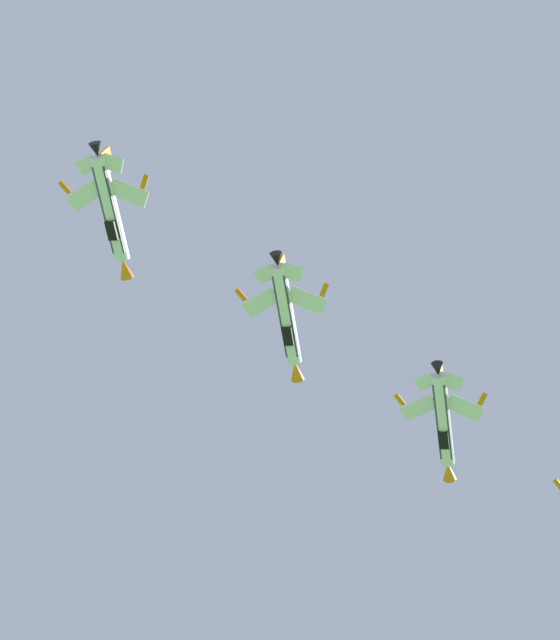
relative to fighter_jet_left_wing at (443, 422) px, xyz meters
The scene contains 3 objects.
fighter_jet_left_wing is the anchor object (origin of this frame).
fighter_jet_right_wing 22.32m from the fighter_jet_left_wing, 125.54° to the right, with size 10.36×15.92×4.38m.
fighter_jet_left_outer 44.72m from the fighter_jet_left_wing, 128.19° to the right, with size 10.27×15.92×4.45m.
Camera 1 is at (2.70, 1.49, 1.56)m, focal length 61.64 mm.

